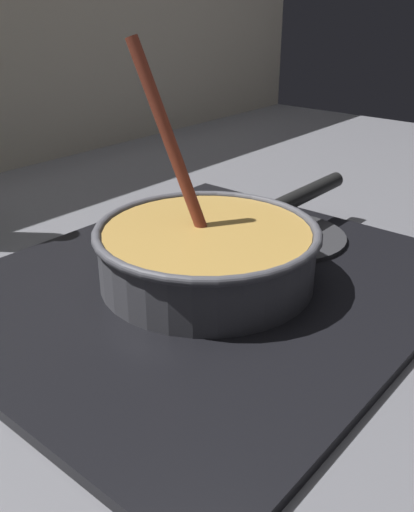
% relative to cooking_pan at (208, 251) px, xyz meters
% --- Properties ---
extents(ground, '(2.40, 1.60, 0.04)m').
position_rel_cooking_pan_xyz_m(ground, '(-0.14, -0.17, -0.07)').
color(ground, '#4C4C51').
extents(hob_plate, '(0.56, 0.48, 0.01)m').
position_rel_cooking_pan_xyz_m(hob_plate, '(-0.00, -0.00, -0.04)').
color(hob_plate, black).
rests_on(hob_plate, ground).
extents(burner_ring, '(0.16, 0.16, 0.01)m').
position_rel_cooking_pan_xyz_m(burner_ring, '(-0.00, -0.00, -0.03)').
color(burner_ring, '#592D0C').
rests_on(burner_ring, hob_plate).
extents(spare_burner, '(0.17, 0.17, 0.01)m').
position_rel_cooking_pan_xyz_m(spare_burner, '(0.16, -0.00, -0.03)').
color(spare_burner, '#262628').
rests_on(spare_burner, hob_plate).
extents(cooking_pan, '(0.43, 0.26, 0.27)m').
position_rel_cooking_pan_xyz_m(cooking_pan, '(0.00, 0.00, 0.00)').
color(cooking_pan, '#38383D').
rests_on(cooking_pan, hob_plate).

